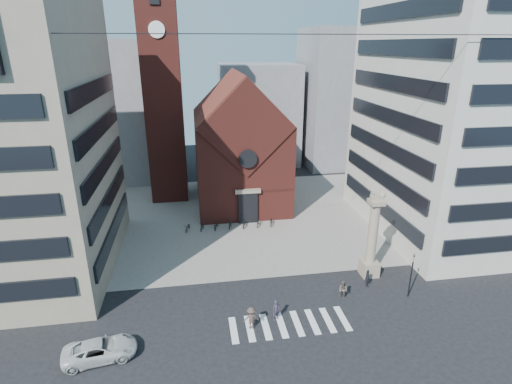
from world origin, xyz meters
The scene contains 23 objects.
ground centered at (0.00, 0.00, 0.00)m, with size 120.00×120.00×0.00m, color black.
piazza centered at (0.00, 19.00, 0.03)m, with size 46.00×30.00×0.05m, color gray.
zebra_crossing centered at (0.55, -3.00, 0.01)m, with size 10.20×3.20×0.01m, color white, non-canonical shape.
church centered at (0.00, 25.04, 7.98)m, with size 12.00×16.65×18.00m.
campanile centered at (-10.00, 28.00, 15.74)m, with size 5.50×5.50×31.20m.
building_right centered at (24.00, 12.00, 16.00)m, with size 18.00×22.00×32.00m, color beige.
bg_block_left centered at (-20.00, 40.00, 11.00)m, with size 16.00×14.00×22.00m, color gray.
bg_block_mid centered at (6.00, 45.00, 9.00)m, with size 14.00×12.00×18.00m, color gray.
bg_block_right centered at (22.00, 42.00, 12.00)m, with size 16.00×14.00×24.00m, color gray.
lion_column centered at (10.01, 3.00, 3.46)m, with size 1.63×1.60×8.68m.
traffic_light centered at (12.00, -1.00, 2.29)m, with size 0.13×0.16×4.30m.
white_car centered at (-13.80, -4.44, 0.71)m, with size 2.37×5.13×1.43m, color silver.
pedestrian_0 centered at (-0.40, -2.23, 0.91)m, with size 0.66×0.43×1.81m, color #302939.
pedestrian_1 centered at (6.08, -0.33, 0.86)m, with size 0.84×0.65×1.73m, color #574C45.
pedestrian_2 centered at (9.00, 1.14, 0.85)m, with size 0.99×0.41×1.69m, color #24252C.
pedestrian_3 centered at (-2.57, -2.94, 0.95)m, with size 1.23×0.71×1.91m, color #4A3631.
scooter_0 centered at (-7.55, 15.67, 0.52)m, with size 0.63×1.79×0.94m, color black.
scooter_1 centered at (-5.83, 15.67, 0.57)m, with size 0.49×1.74×1.05m, color black.
scooter_2 centered at (-4.11, 15.67, 0.52)m, with size 0.63×1.79×0.94m, color black.
scooter_3 centered at (-2.39, 15.67, 0.57)m, with size 0.49×1.74×1.05m, color black.
scooter_4 centered at (-0.67, 15.67, 0.52)m, with size 0.63×1.79×0.94m, color black.
scooter_5 centered at (1.05, 15.67, 0.57)m, with size 0.49×1.74×1.05m, color black.
scooter_6 centered at (2.77, 15.67, 0.52)m, with size 0.63×1.79×0.94m, color black.
Camera 1 is at (-6.38, -28.82, 21.37)m, focal length 28.00 mm.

